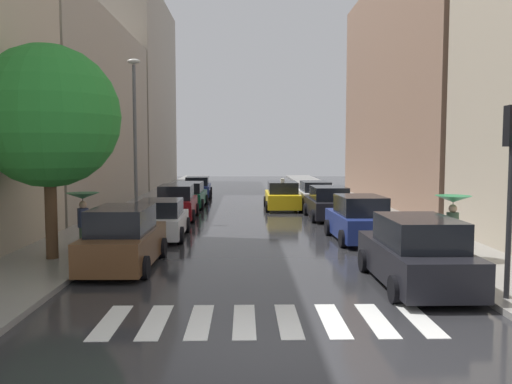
# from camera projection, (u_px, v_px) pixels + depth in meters

# --- Properties ---
(ground_plane) EXTENTS (28.00, 72.00, 0.04)m
(ground_plane) POSITION_uv_depth(u_px,v_px,m) (251.00, 206.00, 32.83)
(ground_plane) COLOR #28282B
(sidewalk_left) EXTENTS (3.00, 72.00, 0.15)m
(sidewalk_left) POSITION_uv_depth(u_px,v_px,m) (147.00, 205.00, 32.68)
(sidewalk_left) COLOR gray
(sidewalk_left) RESTS_ON ground
(sidewalk_right) EXTENTS (3.00, 72.00, 0.15)m
(sidewalk_right) POSITION_uv_depth(u_px,v_px,m) (355.00, 204.00, 32.97)
(sidewalk_right) COLOR gray
(sidewalk_right) RESTS_ON ground
(crosswalk_stripes) EXTENTS (6.75, 2.20, 0.01)m
(crosswalk_stripes) POSITION_uv_depth(u_px,v_px,m) (266.00, 321.00, 10.73)
(crosswalk_stripes) COLOR silver
(crosswalk_stripes) RESTS_ON ground
(building_left_mid) EXTENTS (6.00, 19.07, 11.18)m
(building_left_mid) POSITION_uv_depth(u_px,v_px,m) (68.00, 114.00, 31.58)
(building_left_mid) COLOR #9E9384
(building_left_mid) RESTS_ON ground
(building_left_far) EXTENTS (6.00, 17.12, 17.51)m
(building_left_far) POSITION_uv_depth(u_px,v_px,m) (133.00, 94.00, 49.94)
(building_left_far) COLOR #9E9384
(building_left_far) RESTS_ON ground
(building_right_mid) EXTENTS (6.00, 21.27, 14.45)m
(building_right_mid) POSITION_uv_depth(u_px,v_px,m) (426.00, 90.00, 33.07)
(building_right_mid) COLOR #8C6B56
(building_right_mid) RESTS_ON ground
(parked_car_left_nearest) EXTENTS (2.03, 4.42, 1.82)m
(parked_car_left_nearest) POSITION_uv_depth(u_px,v_px,m) (124.00, 240.00, 15.50)
(parked_car_left_nearest) COLOR brown
(parked_car_left_nearest) RESTS_ON ground
(parked_car_left_second) EXTENTS (2.04, 4.11, 1.53)m
(parked_car_left_second) POSITION_uv_depth(u_px,v_px,m) (161.00, 220.00, 20.73)
(parked_car_left_second) COLOR silver
(parked_car_left_second) RESTS_ON ground
(parked_car_left_third) EXTENTS (2.08, 4.28, 1.73)m
(parked_car_left_third) POSITION_uv_depth(u_px,v_px,m) (177.00, 203.00, 26.41)
(parked_car_left_third) COLOR maroon
(parked_car_left_third) RESTS_ON ground
(parked_car_left_fourth) EXTENTS (2.07, 4.55, 1.53)m
(parked_car_left_fourth) POSITION_uv_depth(u_px,v_px,m) (189.00, 195.00, 31.84)
(parked_car_left_fourth) COLOR #0C4C2D
(parked_car_left_fourth) RESTS_ON ground
(parked_car_left_fifth) EXTENTS (2.14, 4.78, 1.53)m
(parked_car_left_fifth) POSITION_uv_depth(u_px,v_px,m) (198.00, 187.00, 38.50)
(parked_car_left_fifth) COLOR navy
(parked_car_left_fifth) RESTS_ON ground
(parked_car_right_nearest) EXTENTS (2.12, 4.72, 1.79)m
(parked_car_right_nearest) POSITION_uv_depth(u_px,v_px,m) (416.00, 254.00, 13.42)
(parked_car_right_nearest) COLOR black
(parked_car_right_nearest) RESTS_ON ground
(parked_car_right_second) EXTENTS (2.15, 4.16, 1.75)m
(parked_car_right_second) POSITION_uv_depth(u_px,v_px,m) (359.00, 220.00, 20.07)
(parked_car_right_second) COLOR navy
(parked_car_right_second) RESTS_ON ground
(parked_car_right_third) EXTENTS (2.11, 4.40, 1.65)m
(parked_car_right_third) POSITION_uv_depth(u_px,v_px,m) (328.00, 204.00, 26.48)
(parked_car_right_third) COLOR black
(parked_car_right_third) RESTS_ON ground
(parked_car_right_fourth) EXTENTS (2.11, 4.42, 1.55)m
(parked_car_right_fourth) POSITION_uv_depth(u_px,v_px,m) (315.00, 195.00, 32.31)
(parked_car_right_fourth) COLOR silver
(parked_car_right_fourth) RESTS_ON ground
(taxi_midroad) EXTENTS (2.09, 4.54, 1.81)m
(taxi_midroad) POSITION_uv_depth(u_px,v_px,m) (282.00, 196.00, 30.77)
(taxi_midroad) COLOR yellow
(taxi_midroad) RESTS_ON ground
(pedestrian_foreground) EXTENTS (1.08, 1.08, 1.94)m
(pedestrian_foreground) POSITION_uv_depth(u_px,v_px,m) (453.00, 212.00, 15.96)
(pedestrian_foreground) COLOR #38513D
(pedestrian_foreground) RESTS_ON sidewalk_right
(pedestrian_near_tree) EXTENTS (1.07, 1.07, 1.92)m
(pedestrian_near_tree) POSITION_uv_depth(u_px,v_px,m) (83.00, 208.00, 17.30)
(pedestrian_near_tree) COLOR #38513D
(pedestrian_near_tree) RESTS_ON sidewalk_left
(street_tree_left) EXTENTS (4.30, 4.30, 6.48)m
(street_tree_left) POSITION_uv_depth(u_px,v_px,m) (48.00, 117.00, 15.87)
(street_tree_left) COLOR #513823
(street_tree_left) RESTS_ON sidewalk_left
(traffic_light_right_corner) EXTENTS (0.30, 0.42, 4.30)m
(traffic_light_right_corner) POSITION_uv_depth(u_px,v_px,m) (512.00, 159.00, 11.59)
(traffic_light_right_corner) COLOR black
(traffic_light_right_corner) RESTS_ON sidewalk_right
(lamp_post_left) EXTENTS (0.60, 0.28, 7.52)m
(lamp_post_left) POSITION_uv_depth(u_px,v_px,m) (135.00, 129.00, 24.63)
(lamp_post_left) COLOR #595B60
(lamp_post_left) RESTS_ON sidewalk_left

